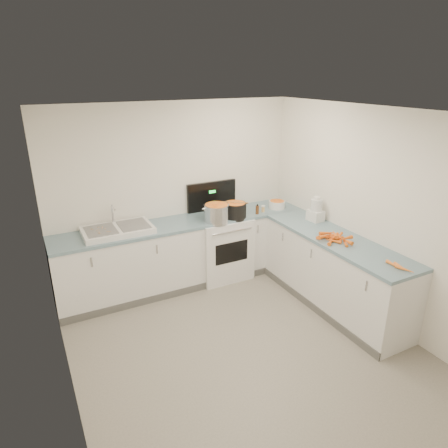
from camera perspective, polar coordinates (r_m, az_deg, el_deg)
name	(u,v)px	position (r m, az deg, el deg)	size (l,w,h in m)	color
floor	(246,350)	(4.57, 3.16, -17.55)	(3.50, 4.00, 0.00)	gray
ceiling	(252,114)	(3.60, 3.97, 15.45)	(3.50, 4.00, 0.00)	white
wall_back	(175,194)	(5.62, -6.97, 4.31)	(3.50, 2.50, 0.00)	white
wall_front	(430,373)	(2.66, 27.33, -18.41)	(3.50, 2.50, 0.00)	white
wall_left	(58,287)	(3.45, -22.63, -8.27)	(4.00, 2.50, 0.00)	white
wall_right	(377,217)	(4.99, 21.06, 0.88)	(4.00, 2.50, 0.00)	white
counter_back	(185,253)	(5.63, -5.54, -4.08)	(3.50, 0.62, 0.94)	white
counter_right	(333,272)	(5.28, 15.37, -6.59)	(0.62, 2.20, 0.94)	white
stove	(221,245)	(5.82, -0.47, -3.07)	(0.76, 0.65, 1.36)	white
sink	(118,230)	(5.20, -14.95, -0.82)	(0.86, 0.52, 0.31)	white
steel_pot	(217,213)	(5.41, -1.07, 1.52)	(0.34, 0.34, 0.25)	silver
black_pot	(235,211)	(5.56, 1.58, 1.91)	(0.32, 0.32, 0.23)	black
wooden_spoon	(235,202)	(5.52, 1.60, 3.12)	(0.02, 0.02, 0.37)	#AD7A47
mixing_bowl	(277,205)	(5.99, 7.56, 2.78)	(0.24, 0.24, 0.11)	white
extract_bottle	(257,210)	(5.71, 4.78, 2.03)	(0.05, 0.05, 0.12)	#593319
spice_jar	(263,209)	(5.81, 5.61, 2.11)	(0.05, 0.05, 0.08)	#E5B266
food_processor	(316,210)	(5.54, 12.99, 1.90)	(0.18, 0.22, 0.34)	white
carrot_pile	(335,238)	(4.98, 15.53, -1.88)	(0.40, 0.44, 0.10)	orange
peeled_carrots	(399,267)	(4.51, 23.77, -5.62)	(0.09, 0.31, 0.04)	orange
peelings	(102,230)	(5.15, -17.07, -0.78)	(0.21, 0.25, 0.01)	tan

